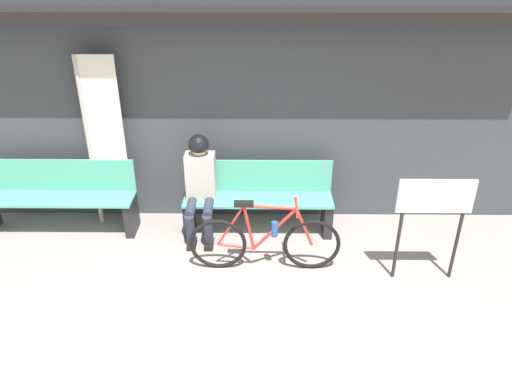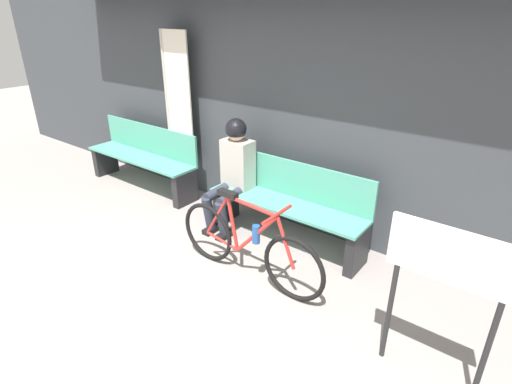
{
  "view_description": "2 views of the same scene",
  "coord_description": "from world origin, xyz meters",
  "px_view_note": "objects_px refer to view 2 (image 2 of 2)",
  "views": [
    {
      "loc": [
        0.26,
        -2.89,
        3.32
      ],
      "look_at": [
        0.21,
        1.83,
        0.78
      ],
      "focal_mm": 35.0,
      "sensor_mm": 36.0,
      "label": 1
    },
    {
      "loc": [
        2.26,
        -0.88,
        2.3
      ],
      "look_at": [
        0.21,
        1.79,
        0.75
      ],
      "focal_mm": 28.0,
      "sensor_mm": 36.0,
      "label": 2
    }
  ],
  "objects_px": {
    "park_bench_near": "(288,206)",
    "park_bench_far": "(143,158)",
    "banner_pole": "(175,96)",
    "signboard": "(449,273)",
    "person_seated": "(233,167)",
    "bicycle": "(247,246)"
  },
  "relations": [
    {
      "from": "park_bench_near",
      "to": "banner_pole",
      "type": "distance_m",
      "value": 2.05
    },
    {
      "from": "bicycle",
      "to": "park_bench_far",
      "type": "height_order",
      "value": "park_bench_far"
    },
    {
      "from": "bicycle",
      "to": "park_bench_near",
      "type": "bearing_deg",
      "value": 95.68
    },
    {
      "from": "person_seated",
      "to": "signboard",
      "type": "height_order",
      "value": "person_seated"
    },
    {
      "from": "bicycle",
      "to": "banner_pole",
      "type": "relative_size",
      "value": 0.77
    },
    {
      "from": "park_bench_far",
      "to": "signboard",
      "type": "xyz_separation_m",
      "value": [
        4.14,
        -0.93,
        0.44
      ]
    },
    {
      "from": "person_seated",
      "to": "park_bench_far",
      "type": "height_order",
      "value": "person_seated"
    },
    {
      "from": "banner_pole",
      "to": "signboard",
      "type": "xyz_separation_m",
      "value": [
        3.57,
        -1.09,
        -0.46
      ]
    },
    {
      "from": "park_bench_far",
      "to": "signboard",
      "type": "bearing_deg",
      "value": -12.61
    },
    {
      "from": "park_bench_near",
      "to": "park_bench_far",
      "type": "distance_m",
      "value": 2.4
    },
    {
      "from": "bicycle",
      "to": "banner_pole",
      "type": "height_order",
      "value": "banner_pole"
    },
    {
      "from": "park_bench_far",
      "to": "signboard",
      "type": "distance_m",
      "value": 4.27
    },
    {
      "from": "person_seated",
      "to": "banner_pole",
      "type": "distance_m",
      "value": 1.33
    },
    {
      "from": "park_bench_near",
      "to": "person_seated",
      "type": "relative_size",
      "value": 1.4
    },
    {
      "from": "signboard",
      "to": "person_seated",
      "type": "bearing_deg",
      "value": 161.17
    },
    {
      "from": "person_seated",
      "to": "park_bench_far",
      "type": "distance_m",
      "value": 1.76
    },
    {
      "from": "bicycle",
      "to": "banner_pole",
      "type": "distance_m",
      "value": 2.34
    },
    {
      "from": "park_bench_near",
      "to": "park_bench_far",
      "type": "bearing_deg",
      "value": 179.98
    },
    {
      "from": "banner_pole",
      "to": "signboard",
      "type": "distance_m",
      "value": 3.76
    },
    {
      "from": "bicycle",
      "to": "park_bench_far",
      "type": "xyz_separation_m",
      "value": [
        -2.48,
        0.79,
        0.07
      ]
    },
    {
      "from": "park_bench_far",
      "to": "signboard",
      "type": "relative_size",
      "value": 1.59
    },
    {
      "from": "banner_pole",
      "to": "signboard",
      "type": "height_order",
      "value": "banner_pole"
    }
  ]
}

